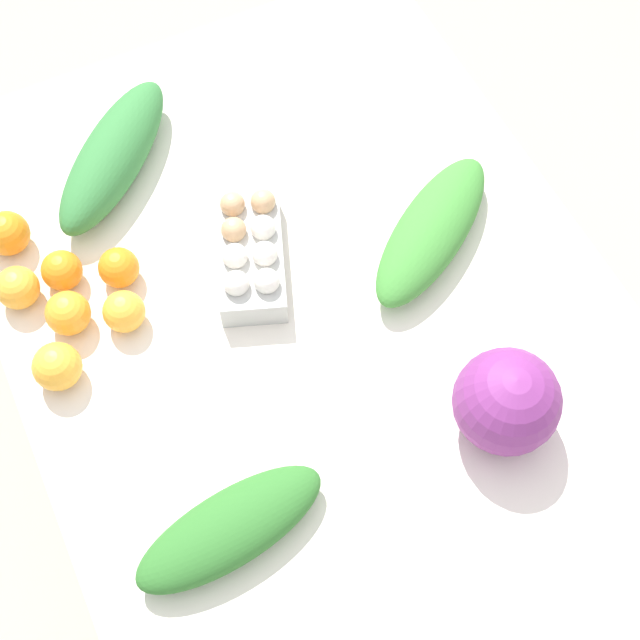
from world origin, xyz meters
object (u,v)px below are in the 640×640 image
object	(u,v)px
greens_bunch_kale	(230,528)
orange_1	(62,270)
greens_bunch_dandelion	(113,156)
orange_5	(119,268)
egg_carton	(250,251)
cabbage_purple	(507,401)
greens_bunch_scallion	(432,230)
orange_3	(124,312)
orange_2	(57,367)
orange_6	(7,233)
orange_4	(68,313)
orange_0	(17,288)

from	to	relation	value
greens_bunch_kale	orange_1	xyz separation A→B (m)	(0.54, 0.09, -0.00)
greens_bunch_dandelion	orange_5	distance (m)	0.23
egg_carton	orange_5	distance (m)	0.23
cabbage_purple	greens_bunch_scallion	distance (m)	0.35
greens_bunch_scallion	orange_3	distance (m)	0.55
orange_2	orange_3	bearing A→B (deg)	-69.24
orange_2	orange_1	bearing A→B (deg)	-20.28
orange_6	orange_4	bearing A→B (deg)	-166.87
cabbage_purple	orange_6	xyz separation A→B (m)	(0.66, 0.61, -0.04)
cabbage_purple	orange_4	world-z (taller)	cabbage_purple
orange_2	orange_5	xyz separation A→B (m)	(0.13, -0.15, -0.00)
greens_bunch_dandelion	orange_4	size ratio (longest dim) A/B	4.75
greens_bunch_dandelion	orange_2	distance (m)	0.42
greens_bunch_dandelion	orange_3	distance (m)	0.32
orange_3	orange_2	bearing A→B (deg)	110.76
egg_carton	orange_6	bearing A→B (deg)	80.12
cabbage_purple	orange_6	bearing A→B (deg)	42.43
greens_bunch_dandelion	orange_1	xyz separation A→B (m)	(-0.18, 0.16, -0.01)
greens_bunch_kale	egg_carton	bearing A→B (deg)	-27.38
cabbage_purple	orange_2	bearing A→B (deg)	57.94
orange_0	orange_2	distance (m)	0.17
orange_0	orange_3	world-z (taller)	orange_0
orange_1	orange_5	distance (m)	0.10
egg_carton	orange_0	xyz separation A→B (m)	(0.11, 0.39, -0.00)
greens_bunch_dandelion	orange_1	world-z (taller)	greens_bunch_dandelion
orange_0	orange_3	distance (m)	0.19
greens_bunch_dandelion	orange_5	bearing A→B (deg)	161.93
greens_bunch_scallion	orange_0	size ratio (longest dim) A/B	4.65
orange_2	orange_4	distance (m)	0.10
orange_4	orange_5	xyz separation A→B (m)	(0.05, -0.11, -0.00)
egg_carton	orange_4	distance (m)	0.32
orange_3	orange_5	distance (m)	0.09
orange_5	orange_0	bearing A→B (deg)	77.80
orange_5	greens_bunch_dandelion	bearing A→B (deg)	-18.07
greens_bunch_kale	orange_5	size ratio (longest dim) A/B	4.41
greens_bunch_dandelion	orange_6	distance (m)	0.24
orange_0	orange_4	bearing A→B (deg)	-143.77
greens_bunch_scallion	orange_2	world-z (taller)	same
greens_bunch_dandelion	orange_1	size ratio (longest dim) A/B	5.11
orange_1	greens_bunch_dandelion	bearing A→B (deg)	-41.61
cabbage_purple	greens_bunch_dandelion	size ratio (longest dim) A/B	0.47
orange_0	orange_5	world-z (taller)	orange_0
orange_1	orange_2	size ratio (longest dim) A/B	0.88
orange_1	orange_2	world-z (taller)	orange_2
greens_bunch_dandelion	orange_3	xyz separation A→B (m)	(-0.30, 0.09, -0.01)
greens_bunch_dandelion	greens_bunch_kale	distance (m)	0.72
egg_carton	orange_1	xyz separation A→B (m)	(0.11, 0.31, -0.01)
egg_carton	greens_bunch_dandelion	world-z (taller)	greens_bunch_dandelion
orange_0	egg_carton	bearing A→B (deg)	-105.69
cabbage_purple	egg_carton	world-z (taller)	cabbage_purple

